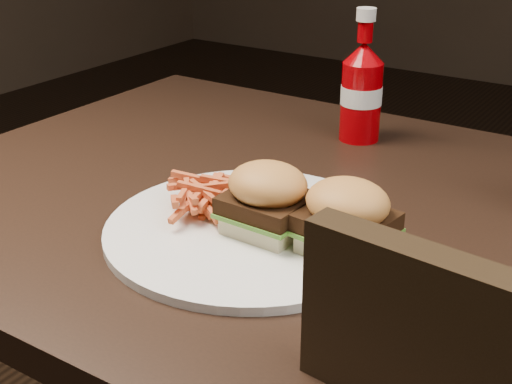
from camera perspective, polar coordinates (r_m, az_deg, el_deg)
The scene contains 6 objects.
dining_table at distance 0.90m, azimuth 7.12°, elevation -2.79°, with size 1.20×0.80×0.04m, color black.
plate at distance 0.83m, azimuth -0.38°, elevation -3.06°, with size 0.34×0.34×0.01m, color white.
sandwich_half_a at distance 0.82m, azimuth 0.92°, elevation -2.48°, with size 0.08×0.08×0.02m, color #F8E3B8.
sandwich_half_b at distance 0.78m, azimuth 7.16°, elevation -4.04°, with size 0.08×0.08×0.02m, color beige.
fries_pile at distance 0.86m, azimuth -3.81°, elevation -0.09°, with size 0.10×0.10×0.04m, color #CB5A2A, non-canonical shape.
ketchup_bottle at distance 1.13m, azimuth 8.38°, elevation 7.09°, with size 0.06×0.06×0.13m, color #960005.
Camera 1 is at (0.34, -0.73, 1.14)m, focal length 50.00 mm.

